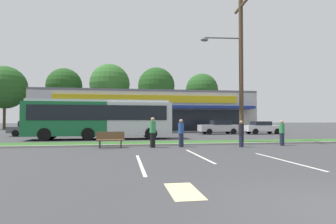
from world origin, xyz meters
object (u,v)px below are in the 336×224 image
at_px(city_bus, 101,118).
at_px(pedestrian_mid, 153,132).
at_px(pedestrian_by_pole, 282,133).
at_px(car_2, 219,127).
at_px(car_3, 33,128).
at_px(bus_stop_bench, 110,139).
at_px(pedestrian_far, 181,133).
at_px(utility_pole, 239,65).
at_px(car_0, 94,128).
at_px(car_1, 262,127).
at_px(pedestrian_near_bench, 241,134).

xyz_separation_m(city_bus, pedestrian_mid, (3.58, -7.33, -0.87)).
bearing_deg(pedestrian_mid, pedestrian_by_pole, -96.54).
xyz_separation_m(car_2, car_3, (-19.42, -0.46, -0.04)).
xyz_separation_m(bus_stop_bench, pedestrian_far, (4.16, -0.13, 0.34)).
relative_size(utility_pole, pedestrian_by_pole, 6.35).
relative_size(car_3, pedestrian_mid, 2.54).
bearing_deg(car_0, car_1, 177.90).
height_order(car_1, pedestrian_far, pedestrian_far).
height_order(utility_pole, pedestrian_mid, utility_pole).
distance_m(car_1, pedestrian_near_bench, 15.81).
bearing_deg(car_0, pedestrian_by_pole, 133.54).
height_order(car_1, car_2, car_2).
bearing_deg(car_1, city_bus, -162.48).
height_order(utility_pole, car_0, utility_pole).
bearing_deg(car_3, pedestrian_near_bench, -40.71).
bearing_deg(pedestrian_mid, pedestrian_far, -94.67).
height_order(car_0, pedestrian_by_pole, pedestrian_by_pole).
bearing_deg(car_3, car_2, 1.35).
relative_size(pedestrian_near_bench, pedestrian_far, 0.95).
bearing_deg(car_0, pedestrian_mid, 109.11).
relative_size(car_0, car_1, 1.02).
bearing_deg(car_3, pedestrian_by_pole, -35.00).
height_order(utility_pole, pedestrian_near_bench, utility_pole).
bearing_deg(pedestrian_mid, car_3, 32.98).
height_order(utility_pole, bus_stop_bench, utility_pole).
distance_m(utility_pole, pedestrian_far, 6.77).
xyz_separation_m(utility_pole, car_1, (7.46, 10.82, -4.71)).
bearing_deg(car_1, car_0, 177.90).
xyz_separation_m(bus_stop_bench, car_3, (-8.06, 12.85, 0.25)).
bearing_deg(pedestrian_mid, car_1, -52.98).
relative_size(car_2, pedestrian_mid, 2.50).
distance_m(bus_stop_bench, car_3, 15.17).
distance_m(city_bus, pedestrian_mid, 8.20).
bearing_deg(pedestrian_far, car_0, -121.98).
bearing_deg(car_2, car_1, 171.92).
height_order(car_2, car_3, car_2).
distance_m(bus_stop_bench, car_1, 20.53).
relative_size(utility_pole, bus_stop_bench, 6.37).
relative_size(car_0, pedestrian_by_pole, 2.65).
bearing_deg(bus_stop_bench, pedestrian_far, 178.16).
height_order(city_bus, car_2, city_bus).
xyz_separation_m(car_0, car_3, (-5.84, -0.45, 0.01)).
distance_m(utility_pole, car_2, 12.69).
bearing_deg(pedestrian_far, pedestrian_near_bench, 113.04).
bearing_deg(car_2, utility_pole, 77.11).
height_order(utility_pole, city_bus, utility_pole).
bearing_deg(pedestrian_near_bench, pedestrian_far, -145.39).
bearing_deg(utility_pole, car_2, 77.11).
distance_m(car_0, pedestrian_by_pole, 18.70).
height_order(city_bus, bus_stop_bench, city_bus).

